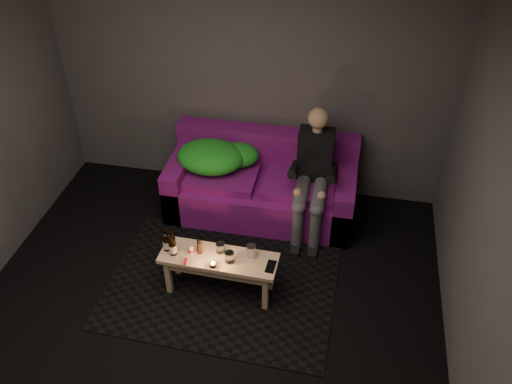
{
  "coord_description": "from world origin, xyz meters",
  "views": [
    {
      "loc": [
        1.01,
        -2.54,
        3.68
      ],
      "look_at": [
        0.24,
        1.34,
        0.58
      ],
      "focal_mm": 38.0,
      "sensor_mm": 36.0,
      "label": 1
    }
  ],
  "objects_px": {
    "beer_bottle_b": "(172,245)",
    "steel_cup": "(251,251)",
    "person": "(313,172)",
    "sofa": "(262,186)",
    "coffee_table": "(219,263)",
    "beer_bottle_a": "(166,241)"
  },
  "relations": [
    {
      "from": "sofa",
      "to": "steel_cup",
      "type": "xyz_separation_m",
      "value": [
        0.12,
        -1.14,
        0.18
      ]
    },
    {
      "from": "person",
      "to": "coffee_table",
      "type": "height_order",
      "value": "person"
    },
    {
      "from": "person",
      "to": "beer_bottle_b",
      "type": "relative_size",
      "value": 4.72
    },
    {
      "from": "person",
      "to": "steel_cup",
      "type": "relative_size",
      "value": 11.06
    },
    {
      "from": "sofa",
      "to": "beer_bottle_b",
      "type": "xyz_separation_m",
      "value": [
        -0.54,
        -1.24,
        0.22
      ]
    },
    {
      "from": "person",
      "to": "beer_bottle_a",
      "type": "bearing_deg",
      "value": -137.13
    },
    {
      "from": "person",
      "to": "beer_bottle_b",
      "type": "height_order",
      "value": "person"
    },
    {
      "from": "beer_bottle_b",
      "to": "coffee_table",
      "type": "bearing_deg",
      "value": 5.57
    },
    {
      "from": "sofa",
      "to": "beer_bottle_b",
      "type": "distance_m",
      "value": 1.37
    },
    {
      "from": "sofa",
      "to": "beer_bottle_a",
      "type": "distance_m",
      "value": 1.36
    },
    {
      "from": "beer_bottle_b",
      "to": "steel_cup",
      "type": "bearing_deg",
      "value": 8.91
    },
    {
      "from": "steel_cup",
      "to": "person",
      "type": "bearing_deg",
      "value": 67.81
    },
    {
      "from": "person",
      "to": "steel_cup",
      "type": "bearing_deg",
      "value": -112.19
    },
    {
      "from": "beer_bottle_a",
      "to": "steel_cup",
      "type": "bearing_deg",
      "value": 4.88
    },
    {
      "from": "coffee_table",
      "to": "beer_bottle_a",
      "type": "bearing_deg",
      "value": 179.59
    },
    {
      "from": "sofa",
      "to": "coffee_table",
      "type": "relative_size",
      "value": 1.84
    },
    {
      "from": "coffee_table",
      "to": "steel_cup",
      "type": "relative_size",
      "value": 9.0
    },
    {
      "from": "sofa",
      "to": "steel_cup",
      "type": "relative_size",
      "value": 16.56
    },
    {
      "from": "sofa",
      "to": "beer_bottle_b",
      "type": "height_order",
      "value": "sofa"
    },
    {
      "from": "coffee_table",
      "to": "beer_bottle_a",
      "type": "distance_m",
      "value": 0.49
    },
    {
      "from": "coffee_table",
      "to": "beer_bottle_b",
      "type": "distance_m",
      "value": 0.43
    },
    {
      "from": "coffee_table",
      "to": "beer_bottle_a",
      "type": "xyz_separation_m",
      "value": [
        -0.46,
        0.0,
        0.17
      ]
    }
  ]
}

